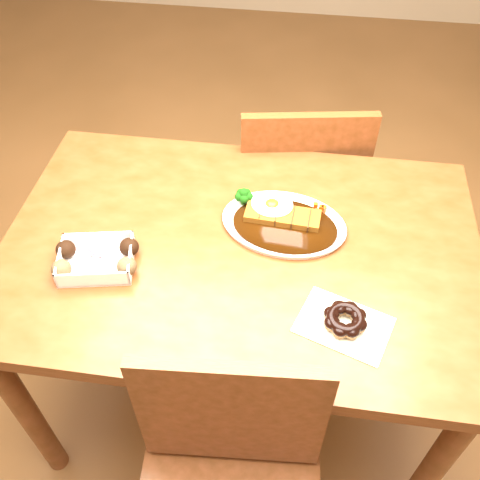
# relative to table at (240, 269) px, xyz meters

# --- Properties ---
(ground) EXTENTS (6.00, 6.00, 0.00)m
(ground) POSITION_rel_table_xyz_m (0.00, 0.00, -0.65)
(ground) COLOR brown
(ground) RESTS_ON ground
(table) EXTENTS (1.20, 0.80, 0.75)m
(table) POSITION_rel_table_xyz_m (0.00, 0.00, 0.00)
(table) COLOR #542C10
(table) RESTS_ON ground
(chair_far) EXTENTS (0.48, 0.48, 0.87)m
(chair_far) POSITION_rel_table_xyz_m (0.13, 0.54, -0.17)
(chair_far) COLOR #542C10
(chair_far) RESTS_ON ground
(katsu_curry_plate) EXTENTS (0.34, 0.27, 0.06)m
(katsu_curry_plate) POSITION_rel_table_xyz_m (0.10, 0.08, 0.11)
(katsu_curry_plate) COLOR white
(katsu_curry_plate) RESTS_ON table
(donut_box) EXTENTS (0.21, 0.16, 0.05)m
(donut_box) POSITION_rel_table_xyz_m (-0.33, -0.12, 0.12)
(donut_box) COLOR white
(donut_box) RESTS_ON table
(pon_de_ring) EXTENTS (0.23, 0.20, 0.04)m
(pon_de_ring) POSITION_rel_table_xyz_m (0.26, -0.21, 0.12)
(pon_de_ring) COLOR silver
(pon_de_ring) RESTS_ON table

